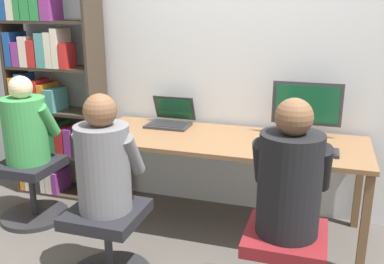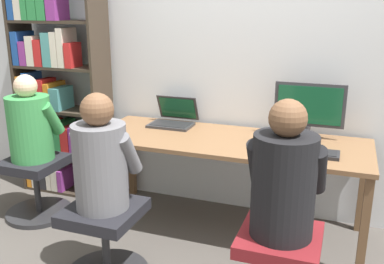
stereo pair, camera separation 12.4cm
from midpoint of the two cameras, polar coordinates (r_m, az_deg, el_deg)
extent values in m
plane|color=#4C4742|center=(3.02, 1.42, -15.77)|extent=(14.00, 14.00, 0.00)
cube|color=silver|center=(3.32, 5.40, 11.07)|extent=(10.00, 0.05, 2.60)
cube|color=brown|center=(3.04, 3.39, -1.16)|extent=(1.96, 0.72, 0.03)
cube|color=brown|center=(3.24, -14.60, -7.17)|extent=(0.05, 0.05, 0.67)
cube|color=brown|center=(2.81, 20.84, -11.62)|extent=(0.05, 0.05, 0.67)
cube|color=brown|center=(3.76, -9.52, -3.55)|extent=(0.05, 0.05, 0.67)
cube|color=brown|center=(3.39, 20.36, -6.67)|extent=(0.05, 0.05, 0.67)
cylinder|color=#333338|center=(3.18, 13.69, -0.42)|extent=(0.19, 0.19, 0.01)
cylinder|color=#333338|center=(3.16, 13.74, 0.33)|extent=(0.04, 0.04, 0.07)
cube|color=#333338|center=(3.12, 13.98, 3.68)|extent=(0.49, 0.02, 0.31)
cube|color=#144C2D|center=(3.11, 13.96, 3.63)|extent=(0.44, 0.01, 0.26)
cube|color=#2D2D30|center=(3.33, -4.28, 0.86)|extent=(0.33, 0.21, 0.02)
cube|color=black|center=(3.33, -4.28, 1.05)|extent=(0.29, 0.17, 0.00)
cube|color=#2D2D30|center=(3.44, -3.39, 3.24)|extent=(0.33, 0.09, 0.20)
cube|color=#144C2D|center=(3.44, -3.43, 3.19)|extent=(0.29, 0.08, 0.17)
cube|color=#232326|center=(2.83, 13.58, -2.40)|extent=(0.42, 0.16, 0.02)
cube|color=black|center=(2.83, 13.60, -2.15)|extent=(0.39, 0.13, 0.00)
ellipsoid|color=black|center=(2.87, 8.22, -1.80)|extent=(0.07, 0.11, 0.03)
cube|color=maroon|center=(2.35, 10.86, -13.69)|extent=(0.42, 0.43, 0.07)
cylinder|color=#262628|center=(2.71, -12.39, -14.75)|extent=(0.05, 0.05, 0.37)
cube|color=black|center=(2.61, -12.69, -10.62)|extent=(0.42, 0.43, 0.07)
cylinder|color=black|center=(2.22, 11.29, -6.90)|extent=(0.32, 0.32, 0.54)
sphere|color=brown|center=(2.10, 11.82, 1.95)|extent=(0.19, 0.19, 0.19)
cylinder|color=black|center=(2.28, 7.81, -3.96)|extent=(0.09, 0.23, 0.30)
cylinder|color=black|center=(2.25, 15.50, -4.67)|extent=(0.09, 0.23, 0.30)
cylinder|color=slate|center=(2.49, -13.10, -4.74)|extent=(0.31, 0.31, 0.50)
sphere|color=brown|center=(2.39, -13.62, 2.79)|extent=(0.19, 0.19, 0.19)
cylinder|color=slate|center=(2.60, -15.18, -2.28)|extent=(0.09, 0.22, 0.28)
cylinder|color=slate|center=(2.46, -9.43, -2.99)|extent=(0.09, 0.22, 0.28)
cube|color=#382D23|center=(4.05, -23.07, 5.55)|extent=(0.02, 0.30, 1.87)
cube|color=#382D23|center=(3.59, -13.48, 5.18)|extent=(0.02, 0.30, 1.87)
cube|color=#382D23|center=(4.07, -17.37, -7.40)|extent=(0.76, 0.29, 0.02)
cube|color=#382D23|center=(3.94, -17.83, -2.50)|extent=(0.76, 0.29, 0.02)
cube|color=#382D23|center=(3.84, -18.31, 2.70)|extent=(0.76, 0.29, 0.02)
cube|color=#382D23|center=(3.78, -18.81, 8.13)|extent=(0.76, 0.29, 0.02)
cube|color=#382D23|center=(3.75, -19.35, 13.70)|extent=(0.76, 0.29, 0.02)
cube|color=orange|center=(4.18, -21.80, -4.84)|extent=(0.05, 0.20, 0.30)
cube|color=silver|center=(4.15, -21.15, -5.59)|extent=(0.07, 0.17, 0.21)
cube|color=#262628|center=(4.13, -19.95, -5.54)|extent=(0.07, 0.25, 0.22)
cube|color=silver|center=(4.06, -19.57, -5.83)|extent=(0.05, 0.16, 0.22)
cube|color=silver|center=(4.04, -18.61, -5.53)|extent=(0.06, 0.23, 0.26)
cube|color=#8C338C|center=(4.02, -17.91, -6.12)|extent=(0.04, 0.22, 0.19)
cube|color=#2D8C47|center=(4.06, -22.25, -0.44)|extent=(0.07, 0.18, 0.24)
cube|color=gold|center=(4.01, -21.42, -0.22)|extent=(0.06, 0.19, 0.29)
cube|color=#1E4C9E|center=(3.97, -20.52, -0.45)|extent=(0.07, 0.20, 0.26)
cube|color=red|center=(3.92, -19.58, -0.56)|extent=(0.09, 0.19, 0.26)
cube|color=#2D8C47|center=(3.89, -18.30, -0.61)|extent=(0.09, 0.25, 0.26)
cube|color=red|center=(3.84, -17.32, -0.99)|extent=(0.08, 0.23, 0.23)
cube|color=#8C338C|center=(3.77, -16.56, -1.16)|extent=(0.07, 0.17, 0.24)
cube|color=#262628|center=(3.75, -15.42, -1.46)|extent=(0.08, 0.20, 0.20)
cube|color=orange|center=(3.98, -22.91, 4.86)|extent=(0.06, 0.18, 0.27)
cube|color=#1E4C9E|center=(3.93, -22.13, 5.08)|extent=(0.07, 0.19, 0.31)
cube|color=red|center=(3.91, -21.15, 4.60)|extent=(0.05, 0.22, 0.24)
cube|color=red|center=(3.86, -20.53, 4.67)|extent=(0.08, 0.20, 0.25)
cube|color=orange|center=(3.84, -19.45, 4.50)|extent=(0.05, 0.25, 0.22)
cube|color=teal|center=(3.79, -18.64, 4.15)|extent=(0.09, 0.22, 0.19)
cube|color=#1E4C9E|center=(3.95, -23.30, 10.20)|extent=(0.06, 0.23, 0.28)
cube|color=#8C338C|center=(3.89, -22.58, 9.62)|extent=(0.07, 0.19, 0.20)
cube|color=silver|center=(3.85, -21.61, 10.01)|extent=(0.07, 0.22, 0.24)
cube|color=red|center=(3.80, -20.71, 9.82)|extent=(0.07, 0.21, 0.21)
cube|color=teal|center=(3.76, -19.50, 10.32)|extent=(0.08, 0.25, 0.27)
cube|color=silver|center=(3.69, -18.89, 10.33)|extent=(0.06, 0.18, 0.28)
cube|color=silver|center=(3.66, -17.97, 10.61)|extent=(0.06, 0.21, 0.31)
cube|color=red|center=(3.61, -17.23, 9.70)|extent=(0.06, 0.16, 0.20)
cube|color=#1E4C9E|center=(3.93, -23.93, 15.45)|extent=(0.06, 0.23, 0.27)
cube|color=silver|center=(3.88, -23.26, 15.65)|extent=(0.07, 0.20, 0.28)
cube|color=#2D8C47|center=(3.83, -22.58, 15.81)|extent=(0.06, 0.19, 0.29)
cube|color=#2D8C47|center=(3.77, -21.66, 15.32)|extent=(0.08, 0.17, 0.22)
cube|color=#2D8C47|center=(3.75, -20.27, 15.67)|extent=(0.08, 0.24, 0.24)
cube|color=#8C338C|center=(3.67, -19.31, 16.11)|extent=(0.09, 0.19, 0.29)
cylinder|color=#262628|center=(3.68, -21.09, -10.36)|extent=(0.51, 0.51, 0.04)
cylinder|color=#262628|center=(3.59, -21.42, -7.47)|extent=(0.05, 0.05, 0.37)
cube|color=black|center=(3.52, -21.79, -4.19)|extent=(0.42, 0.43, 0.07)
cylinder|color=#388C47|center=(3.43, -22.29, 0.21)|extent=(0.32, 0.32, 0.49)
sphere|color=beige|center=(3.36, -22.89, 5.49)|extent=(0.17, 0.17, 0.17)
cylinder|color=#388C47|center=(3.56, -23.60, 1.82)|extent=(0.09, 0.22, 0.28)
cylinder|color=#388C47|center=(3.37, -19.67, 1.48)|extent=(0.09, 0.22, 0.28)
camera|label=1|loc=(0.06, -91.23, -0.37)|focal=40.00mm
camera|label=2|loc=(0.06, 88.77, 0.37)|focal=40.00mm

